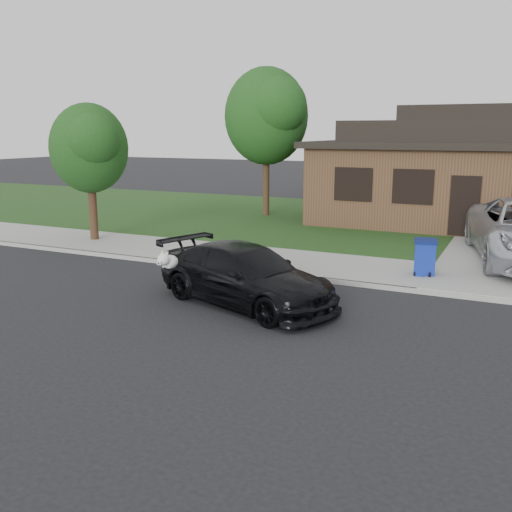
% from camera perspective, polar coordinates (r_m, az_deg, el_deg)
% --- Properties ---
extents(ground, '(120.00, 120.00, 0.00)m').
position_cam_1_polar(ground, '(12.18, -4.96, -5.76)').
color(ground, black).
rests_on(ground, ground).
extents(sidewalk, '(60.00, 3.00, 0.12)m').
position_cam_1_polar(sidewalk, '(16.51, 3.79, -0.68)').
color(sidewalk, gray).
rests_on(sidewalk, ground).
extents(curb, '(60.00, 0.12, 0.12)m').
position_cam_1_polar(curb, '(15.16, 1.70, -1.84)').
color(curb, gray).
rests_on(curb, ground).
extents(lawn, '(60.00, 13.00, 0.13)m').
position_cam_1_polar(lawn, '(24.00, 10.86, 3.25)').
color(lawn, '#193814').
rests_on(lawn, ground).
extents(sedan, '(4.90, 3.24, 1.32)m').
position_cam_1_polar(sedan, '(12.61, -1.06, -1.95)').
color(sedan, black).
rests_on(sedan, ground).
extents(recycling_bin, '(0.65, 0.65, 0.94)m').
position_cam_1_polar(recycling_bin, '(15.40, 16.53, -0.09)').
color(recycling_bin, navy).
rests_on(recycling_bin, sidewalk).
extents(house, '(12.60, 8.60, 4.65)m').
position_cam_1_polar(house, '(25.09, 21.19, 7.80)').
color(house, '#422B1C').
rests_on(house, ground).
extents(tree_0, '(3.78, 3.60, 6.34)m').
position_cam_1_polar(tree_0, '(25.04, 1.28, 13.98)').
color(tree_0, '#332114').
rests_on(tree_0, ground).
extents(tree_2, '(2.73, 2.60, 4.59)m').
position_cam_1_polar(tree_2, '(20.09, -16.26, 10.43)').
color(tree_2, '#332114').
rests_on(tree_2, ground).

